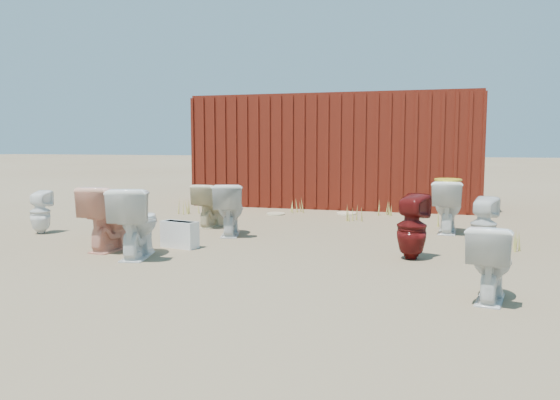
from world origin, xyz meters
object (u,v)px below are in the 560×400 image
(toilet_back_a, at_px, (40,212))
(toilet_back_beige_left, at_px, (105,214))
(shipping_container, at_px, (338,151))
(toilet_front_pink, at_px, (111,218))
(toilet_front_maroon, at_px, (412,227))
(toilet_back_e, at_px, (484,225))
(toilet_back_yellowlid, at_px, (447,207))
(loose_tank, at_px, (180,234))
(toilet_front_e, at_px, (490,262))
(toilet_front_a, at_px, (136,222))
(toilet_front_c, at_px, (229,209))
(toilet_back_beige_right, at_px, (211,205))

(toilet_back_a, bearing_deg, toilet_back_beige_left, 172.70)
(shipping_container, relative_size, toilet_front_pink, 7.21)
(toilet_front_maroon, distance_m, toilet_back_e, 1.08)
(toilet_back_yellowlid, height_order, toilet_back_e, toilet_back_yellowlid)
(loose_tank, bearing_deg, toilet_front_e, -8.91)
(toilet_front_a, xyz_separation_m, toilet_front_maroon, (3.20, 0.82, -0.04))
(toilet_front_a, bearing_deg, toilet_back_a, -40.09)
(toilet_front_maroon, distance_m, toilet_back_a, 5.54)
(toilet_back_a, xyz_separation_m, toilet_back_e, (6.38, 0.37, 0.02))
(toilet_front_c, bearing_deg, shipping_container, -115.77)
(toilet_front_maroon, height_order, toilet_back_beige_right, toilet_front_maroon)
(toilet_front_c, relative_size, toilet_front_maroon, 1.00)
(toilet_back_beige_right, bearing_deg, toilet_front_c, 136.73)
(shipping_container, bearing_deg, toilet_front_c, -99.57)
(toilet_back_beige_right, relative_size, toilet_back_yellowlid, 0.88)
(toilet_back_e, distance_m, loose_tank, 3.91)
(toilet_front_c, bearing_deg, toilet_front_a, 58.62)
(toilet_back_a, height_order, toilet_back_yellowlid, toilet_back_yellowlid)
(toilet_front_pink, bearing_deg, shipping_container, -102.89)
(toilet_back_a, xyz_separation_m, toilet_back_beige_right, (2.22, 1.38, 0.03))
(toilet_front_c, height_order, loose_tank, toilet_front_c)
(toilet_back_beige_left, xyz_separation_m, toilet_back_yellowlid, (4.77, 1.92, 0.05))
(toilet_back_beige_left, height_order, toilet_back_beige_right, toilet_back_beige_right)
(toilet_back_a, bearing_deg, toilet_front_c, -170.68)
(toilet_back_a, height_order, toilet_back_beige_left, toilet_back_beige_left)
(toilet_front_a, bearing_deg, toilet_back_yellowlid, -155.12)
(toilet_front_c, relative_size, toilet_front_e, 1.15)
(toilet_front_maroon, xyz_separation_m, toilet_front_e, (0.75, -1.55, -0.05))
(toilet_back_beige_right, bearing_deg, toilet_front_maroon, 159.03)
(toilet_front_e, xyz_separation_m, toilet_back_e, (0.10, 2.22, 0.01))
(shipping_container, distance_m, toilet_back_beige_right, 4.26)
(toilet_back_beige_left, height_order, loose_tank, toilet_back_beige_left)
(toilet_back_yellowlid, relative_size, toilet_back_e, 1.14)
(toilet_back_beige_right, distance_m, toilet_back_yellowlid, 3.76)
(toilet_front_pink, relative_size, toilet_front_c, 1.07)
(toilet_front_a, height_order, toilet_front_e, toilet_front_a)
(toilet_front_a, bearing_deg, toilet_front_e, 154.90)
(toilet_front_pink, height_order, toilet_front_e, toilet_front_pink)
(toilet_front_maroon, distance_m, toilet_front_e, 1.73)
(toilet_back_a, distance_m, loose_tank, 2.59)
(toilet_front_a, bearing_deg, toilet_back_e, -174.39)
(toilet_back_beige_right, bearing_deg, toilet_back_beige_left, 59.86)
(toilet_front_pink, bearing_deg, toilet_back_beige_left, -47.36)
(toilet_front_pink, xyz_separation_m, toilet_front_c, (1.05, 1.49, -0.03))
(toilet_front_a, xyz_separation_m, loose_tank, (0.22, 0.70, -0.25))
(shipping_container, height_order, toilet_back_a, shipping_container)
(toilet_front_pink, bearing_deg, toilet_back_yellowlid, -143.79)
(toilet_front_a, relative_size, toilet_back_a, 1.29)
(toilet_front_a, xyz_separation_m, toilet_front_c, (0.49, 1.80, -0.04))
(toilet_front_c, xyz_separation_m, toilet_front_maroon, (2.71, -0.98, -0.00))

